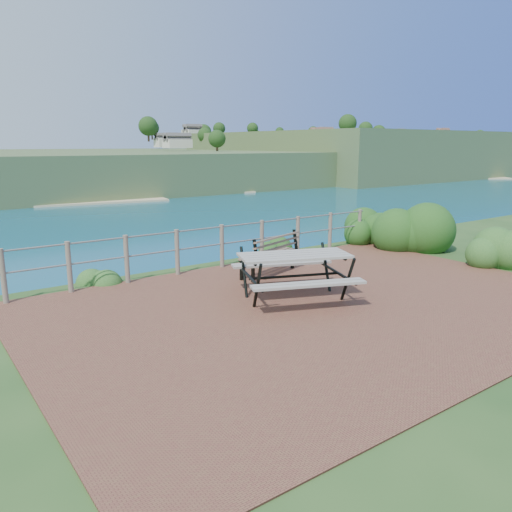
{
  "coord_description": "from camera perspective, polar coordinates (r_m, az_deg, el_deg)",
  "views": [
    {
      "loc": [
        -5.97,
        -6.27,
        2.82
      ],
      "look_at": [
        -0.58,
        1.2,
        0.75
      ],
      "focal_mm": 35.0,
      "sensor_mm": 36.0,
      "label": 1
    }
  ],
  "objects": [
    {
      "name": "picnic_table",
      "position": [
        9.18,
        4.4,
        -1.78
      ],
      "size": [
        2.16,
        1.63,
        0.84
      ],
      "rotation": [
        0.0,
        0.0,
        -0.38
      ],
      "color": "gray",
      "rests_on": "ground"
    },
    {
      "name": "shrub_right_edge",
      "position": [
        14.98,
        12.5,
        1.52
      ],
      "size": [
        1.19,
        1.19,
        1.7
      ],
      "primitive_type": "ellipsoid",
      "color": "#244816",
      "rests_on": "ground"
    },
    {
      "name": "distant_bay",
      "position": [
        275.14,
        4.86,
        11.74
      ],
      "size": [
        290.0,
        232.36,
        24.0
      ],
      "color": "#44592C",
      "rests_on": "ground"
    },
    {
      "name": "shrub_right_back",
      "position": [
        13.11,
        25.21,
        -0.98
      ],
      "size": [
        1.09,
        1.09,
        1.56
      ],
      "primitive_type": "ellipsoid",
      "color": "#265720",
      "rests_on": "ground"
    },
    {
      "name": "shrub_right_front",
      "position": [
        14.34,
        17.34,
        0.74
      ],
      "size": [
        1.56,
        1.56,
        2.21
      ],
      "primitive_type": "ellipsoid",
      "color": "#244816",
      "rests_on": "ground"
    },
    {
      "name": "safety_railing",
      "position": [
        11.54,
        -3.92,
        1.41
      ],
      "size": [
        9.4,
        0.1,
        1.0
      ],
      "color": "#6B5B4C",
      "rests_on": "ground"
    },
    {
      "name": "park_bench",
      "position": [
        10.89,
        1.4,
        0.92
      ],
      "size": [
        1.67,
        0.87,
        0.92
      ],
      "rotation": [
        0.0,
        0.0,
        0.3
      ],
      "color": "brown",
      "rests_on": "ground"
    },
    {
      "name": "shrub_lip_east",
      "position": [
        13.61,
        2.02,
        0.7
      ],
      "size": [
        0.77,
        0.77,
        0.51
      ],
      "primitive_type": "ellipsoid",
      "color": "#244816",
      "rests_on": "ground"
    },
    {
      "name": "shrub_lip_west",
      "position": [
        10.92,
        -17.88,
        -2.93
      ],
      "size": [
        0.73,
        0.73,
        0.45
      ],
      "primitive_type": "ellipsoid",
      "color": "#265720",
      "rests_on": "ground"
    },
    {
      "name": "ground",
      "position": [
        9.11,
        7.43,
        -5.49
      ],
      "size": [
        10.0,
        7.0,
        0.12
      ],
      "primitive_type": "cube",
      "color": "brown",
      "rests_on": "ground"
    }
  ]
}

